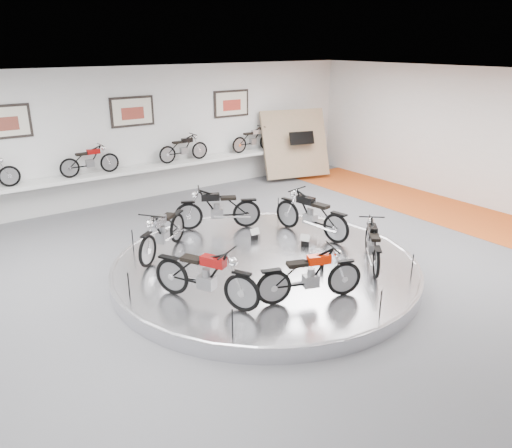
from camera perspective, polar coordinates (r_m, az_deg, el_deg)
floor at (r=10.45m, az=2.04°, el=-6.31°), size 16.00×16.00×0.00m
ceiling at (r=9.38m, az=2.35°, el=16.14°), size 16.00×16.00×0.00m
wall_back at (r=15.72m, az=-13.79°, el=9.85°), size 16.00×0.00×16.00m
wall_right at (r=15.82m, az=26.10°, el=8.46°), size 0.00×14.00×14.00m
orange_carpet_strip at (r=15.28m, az=22.75°, el=0.80°), size 2.40×12.60×0.01m
dado_band at (r=16.01m, az=-13.34°, el=4.74°), size 15.68×0.04×1.10m
display_platform at (r=10.60m, az=1.06°, el=-5.00°), size 6.40×6.40×0.30m
platform_rim at (r=10.55m, az=1.07°, el=-4.41°), size 6.40×6.40×0.10m
shelf at (r=15.65m, az=-13.07°, el=6.11°), size 11.00×0.55×0.10m
poster_left at (r=14.66m, az=-26.88°, el=10.36°), size 1.35×0.06×0.88m
poster_center at (r=15.58m, az=-13.95°, el=12.36°), size 1.35×0.06×0.88m
poster_right at (r=17.18m, az=-2.82°, el=13.58°), size 1.35×0.06×0.88m
display_panel at (r=17.95m, az=4.49°, el=9.14°), size 2.56×1.52×2.30m
shelf_bike_b at (r=15.07m, az=-18.46°, el=6.70°), size 1.22×0.43×0.73m
shelf_bike_c at (r=16.17m, az=-8.26°, el=8.38°), size 1.22×0.43×0.73m
shelf_bike_d at (r=17.55m, az=-0.33°, el=9.50°), size 1.22×0.43×0.73m
bike_a at (r=11.82m, az=6.32°, el=1.18°), size 0.97×1.91×1.07m
bike_b at (r=12.21m, az=-4.41°, el=1.81°), size 1.88×1.39×1.05m
bike_c at (r=10.90m, az=-10.61°, el=-0.82°), size 1.77×1.56×1.03m
bike_d at (r=8.76m, az=-5.79°, el=-5.83°), size 1.41×1.89×1.06m
bike_e at (r=8.87m, az=6.18°, el=-5.78°), size 1.78×1.13×0.99m
bike_f at (r=10.50m, az=13.19°, el=-2.18°), size 1.43×1.55×0.92m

